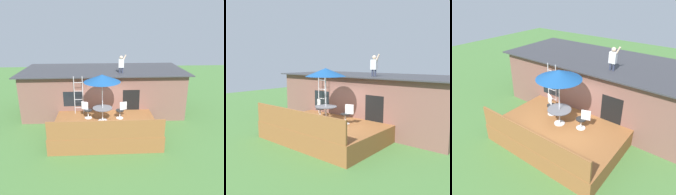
% 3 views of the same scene
% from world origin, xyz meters
% --- Properties ---
extents(ground_plane, '(40.00, 40.00, 0.00)m').
position_xyz_m(ground_plane, '(0.00, 0.00, 0.00)').
color(ground_plane, '#477538').
extents(house, '(10.50, 4.50, 2.90)m').
position_xyz_m(house, '(0.00, 3.60, 1.46)').
color(house, brown).
rests_on(house, ground).
extents(deck, '(5.43, 3.89, 0.80)m').
position_xyz_m(deck, '(0.00, 0.00, 0.40)').
color(deck, brown).
rests_on(deck, ground).
extents(deck_railing, '(5.33, 0.08, 0.90)m').
position_xyz_m(deck_railing, '(0.00, -1.89, 1.25)').
color(deck_railing, brown).
rests_on(deck_railing, deck).
extents(patio_table, '(1.04, 1.04, 0.74)m').
position_xyz_m(patio_table, '(-0.14, 0.10, 1.39)').
color(patio_table, silver).
rests_on(patio_table, deck).
extents(patio_umbrella, '(1.90, 1.90, 2.54)m').
position_xyz_m(patio_umbrella, '(-0.14, 0.10, 3.15)').
color(patio_umbrella, silver).
rests_on(patio_umbrella, deck).
extents(step_ladder, '(0.52, 0.04, 2.20)m').
position_xyz_m(step_ladder, '(-1.47, 1.21, 1.90)').
color(step_ladder, silver).
rests_on(step_ladder, deck).
extents(person_figure, '(0.47, 0.20, 1.11)m').
position_xyz_m(person_figure, '(1.06, 2.39, 3.51)').
color(person_figure, '#33384C').
rests_on(person_figure, house).
extents(patio_chair_left, '(0.59, 0.44, 0.92)m').
position_xyz_m(patio_chair_left, '(-0.99, 0.53, 1.26)').
color(patio_chair_left, silver).
rests_on(patio_chair_left, deck).
extents(patio_chair_right, '(0.61, 0.44, 0.92)m').
position_xyz_m(patio_chair_right, '(0.88, 0.41, 1.26)').
color(patio_chair_right, silver).
rests_on(patio_chair_right, deck).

